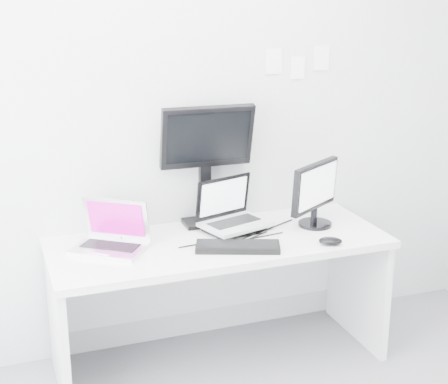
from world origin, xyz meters
The scene contains 12 objects.
back_wall centered at (0.00, 1.60, 1.35)m, with size 3.60×3.60×0.00m, color silver.
desk centered at (0.00, 1.25, 0.36)m, with size 1.80×0.70×0.73m, color white.
macbook centered at (-0.58, 1.29, 0.86)m, with size 0.36×0.27×0.27m, color silver.
speaker centered at (-0.45, 1.43, 0.83)m, with size 0.10×0.10×0.20m, color black.
dell_laptop centered at (0.13, 1.35, 0.88)m, with size 0.36×0.28×0.30m, color #BABDC2.
rear_monitor centered at (0.02, 1.52, 1.08)m, with size 0.52×0.19×0.70m, color black.
samsung_monitor centered at (0.58, 1.28, 0.92)m, with size 0.41×0.19×0.38m, color black.
keyboard centered at (0.04, 1.09, 0.74)m, with size 0.43×0.15×0.03m, color black.
mouse centered at (0.52, 0.99, 0.75)m, with size 0.12×0.08×0.04m, color black.
wall_note_0 centered at (0.45, 1.59, 1.62)m, with size 0.10×0.00×0.14m, color white.
wall_note_1 centered at (0.60, 1.59, 1.58)m, with size 0.09×0.00×0.13m, color white.
wall_note_2 centered at (0.75, 1.59, 1.63)m, with size 0.10×0.00×0.14m, color white.
Camera 1 is at (-1.11, -1.90, 2.01)m, focal length 53.67 mm.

